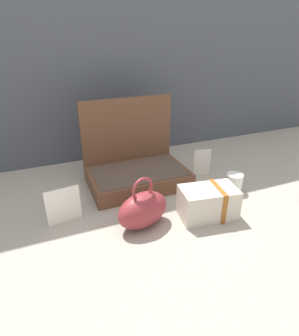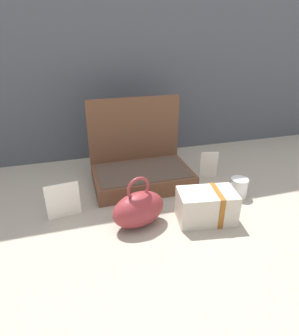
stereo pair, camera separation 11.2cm
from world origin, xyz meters
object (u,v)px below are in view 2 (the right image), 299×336
at_px(cream_toiletry_bag, 207,206).
at_px(poster_card_right, 209,165).
at_px(coffee_mug, 238,188).
at_px(open_suitcase, 140,165).
at_px(teal_pouch_handbag, 139,209).
at_px(info_card_left, 63,201).

distance_m(cream_toiletry_bag, poster_card_right, 0.36).
bearing_deg(coffee_mug, open_suitcase, 145.58).
height_order(teal_pouch_handbag, cream_toiletry_bag, teal_pouch_handbag).
xyz_separation_m(open_suitcase, teal_pouch_handbag, (-0.09, -0.34, -0.01)).
distance_m(open_suitcase, cream_toiletry_bag, 0.42).
bearing_deg(poster_card_right, info_card_left, -156.30).
relative_size(coffee_mug, info_card_left, 0.75).
xyz_separation_m(cream_toiletry_bag, info_card_left, (-0.53, 0.17, 0.01)).
bearing_deg(poster_card_right, open_suitcase, -178.21).
height_order(open_suitcase, poster_card_right, open_suitcase).
bearing_deg(teal_pouch_handbag, info_card_left, 153.57).
bearing_deg(info_card_left, coffee_mug, -10.61).
height_order(open_suitcase, coffee_mug, open_suitcase).
bearing_deg(coffee_mug, cream_toiletry_bag, -150.44).
bearing_deg(cream_toiletry_bag, coffee_mug, 29.56).
bearing_deg(teal_pouch_handbag, cream_toiletry_bag, -8.93).
xyz_separation_m(coffee_mug, poster_card_right, (-0.04, 0.20, 0.03)).
height_order(open_suitcase, cream_toiletry_bag, open_suitcase).
bearing_deg(cream_toiletry_bag, open_suitcase, 113.79).
distance_m(coffee_mug, info_card_left, 0.74).
xyz_separation_m(open_suitcase, poster_card_right, (0.34, -0.06, -0.02)).
relative_size(open_suitcase, cream_toiletry_bag, 1.93).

